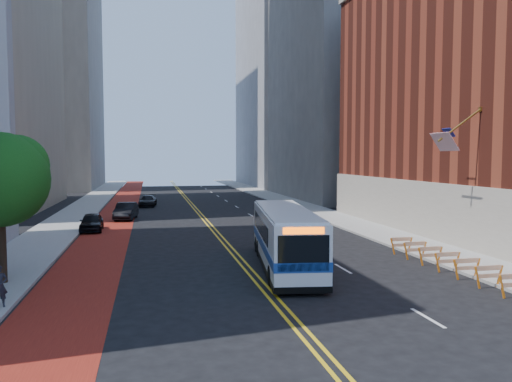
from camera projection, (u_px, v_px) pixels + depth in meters
The scene contains 16 objects.
ground at pixel (283, 310), 18.77m from camera, with size 160.00×160.00×0.00m, color black.
sidewalk_left at pixel (71, 219), 45.53m from camera, with size 4.00×140.00×0.15m, color gray.
sidewalk_right at pixel (320, 212), 50.53m from camera, with size 4.00×140.00×0.15m, color gray.
bus_lane_paint at pixel (115, 218), 46.35m from camera, with size 3.60×140.00×0.01m, color maroon.
center_line_inner at pixel (200, 216), 48.00m from camera, with size 0.14×140.00×0.01m, color gold.
center_line_outer at pixel (204, 216), 48.08m from camera, with size 0.14×140.00×0.01m, color gold.
lane_dashes at pixel (237, 207), 56.84m from camera, with size 0.14×98.20×0.01m.
midrise_right_near at pixel (353, 53), 68.99m from camera, with size 18.00×26.00×40.00m, color slate.
midrise_right_far at pixel (298, 46), 97.95m from camera, with size 20.00×28.00×55.00m, color gray.
midrise_left_far at pixel (36, 4), 87.60m from camera, with size 20.00×26.00×65.00m, color slate.
construction_barriers at pixel (457, 262), 24.06m from camera, with size 1.42×10.91×1.00m.
street_tree at pixel (2, 176), 21.98m from camera, with size 4.20×4.20×6.70m.
transit_bus at pixel (285, 237), 25.83m from camera, with size 3.92×11.35×3.06m.
car_a at pixel (92, 222), 38.51m from camera, with size 1.64×4.08×1.39m, color black.
car_b at pixel (126, 211), 45.63m from camera, with size 1.62×4.64×1.53m, color black.
car_c at pixel (148, 201), 57.33m from camera, with size 1.78×4.38×1.27m, color black.
Camera 1 is at (-4.85, -17.79, 5.78)m, focal length 35.00 mm.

